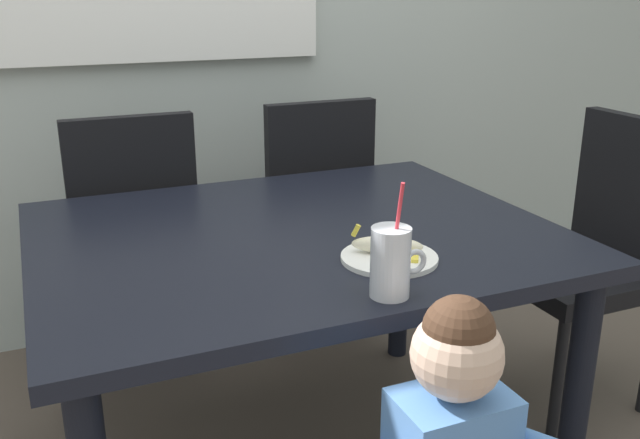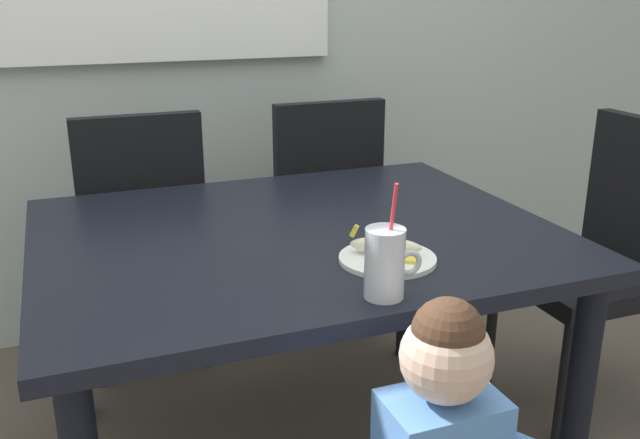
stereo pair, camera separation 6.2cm
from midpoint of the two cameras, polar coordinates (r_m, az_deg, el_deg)
name	(u,v)px [view 1 (the left image)]	position (r m, az deg, el deg)	size (l,w,h in m)	color
dining_table	(296,262)	(1.88, -2.96, -3.47)	(1.35, 1.08, 0.74)	black
dining_chair_left	(132,229)	(2.54, -15.81, -0.76)	(0.44, 0.45, 0.96)	black
dining_chair_right	(309,204)	(2.73, -1.55, 1.27)	(0.44, 0.44, 0.96)	black
dining_chair_far	(595,246)	(2.45, 20.93, -2.01)	(0.44, 0.44, 0.96)	black
milk_cup	(391,266)	(1.44, 4.59, -3.82)	(0.13, 0.08, 0.25)	silver
snack_plate	(389,258)	(1.65, 4.61, -3.16)	(0.23, 0.23, 0.01)	white
peeled_banana	(388,246)	(1.65, 4.52, -2.18)	(0.17, 0.15, 0.07)	#F4EAC6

